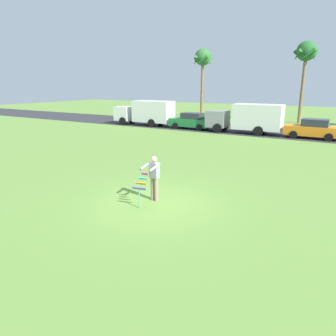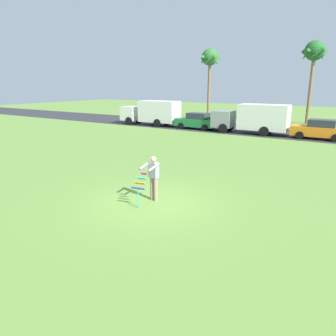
% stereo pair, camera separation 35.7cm
% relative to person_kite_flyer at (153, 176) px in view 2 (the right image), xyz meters
% --- Properties ---
extents(ground_plane, '(120.00, 120.00, 0.00)m').
position_rel_person_kite_flyer_xyz_m(ground_plane, '(0.08, -0.20, -0.95)').
color(ground_plane, olive).
extents(road_strip, '(120.00, 8.00, 0.01)m').
position_rel_person_kite_flyer_xyz_m(road_strip, '(0.08, 20.81, -0.95)').
color(road_strip, '#2D2D33').
rests_on(road_strip, ground).
extents(person_kite_flyer, '(0.59, 0.69, 1.73)m').
position_rel_person_kite_flyer_xyz_m(person_kite_flyer, '(0.00, 0.00, 0.00)').
color(person_kite_flyer, gray).
rests_on(person_kite_flyer, ground).
extents(kite_held, '(0.53, 0.69, 1.22)m').
position_rel_person_kite_flyer_xyz_m(kite_held, '(-0.06, -0.76, -0.12)').
color(kite_held, '#D83399').
rests_on(kite_held, ground).
extents(parked_truck_white_box, '(6.77, 2.29, 2.62)m').
position_rel_person_kite_flyer_xyz_m(parked_truck_white_box, '(-13.05, 18.41, 0.46)').
color(parked_truck_white_box, silver).
rests_on(parked_truck_white_box, ground).
extents(parked_car_green, '(4.23, 1.88, 1.60)m').
position_rel_person_kite_flyer_xyz_m(parked_car_green, '(-7.71, 18.41, -0.18)').
color(parked_car_green, '#1E7238').
rests_on(parked_car_green, ground).
extents(parked_truck_grey_van, '(6.77, 2.30, 2.62)m').
position_rel_person_kite_flyer_xyz_m(parked_truck_grey_van, '(-2.02, 18.41, 0.46)').
color(parked_truck_grey_van, gray).
rests_on(parked_truck_grey_van, ground).
extents(parked_car_orange, '(4.20, 1.84, 1.60)m').
position_rel_person_kite_flyer_xyz_m(parked_car_orange, '(3.38, 18.41, -0.18)').
color(parked_car_orange, orange).
rests_on(parked_car_orange, ground).
extents(palm_tree_left_near, '(2.58, 2.71, 8.70)m').
position_rel_person_kite_flyer_xyz_m(palm_tree_left_near, '(-11.54, 29.03, 6.32)').
color(palm_tree_left_near, brown).
rests_on(palm_tree_left_near, ground).
extents(palm_tree_right_near, '(2.58, 2.71, 8.83)m').
position_rel_person_kite_flyer_xyz_m(palm_tree_right_near, '(0.73, 28.93, 6.44)').
color(palm_tree_right_near, brown).
rests_on(palm_tree_right_near, ground).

